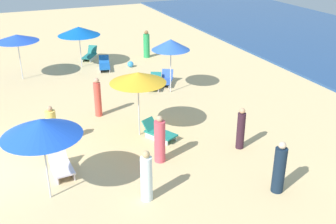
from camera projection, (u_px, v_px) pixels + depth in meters
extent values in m
cylinder|color=silver|center=(171.00, 71.00, 19.72)|extent=(0.05, 0.05, 2.13)
cone|color=blue|center=(171.00, 45.00, 19.19)|extent=(1.82, 1.82, 0.50)
cube|color=silver|center=(161.00, 83.00, 21.02)|extent=(0.87, 0.58, 0.21)
cube|color=silver|center=(171.00, 84.00, 20.93)|extent=(0.87, 0.58, 0.21)
cube|color=#345BB6|center=(166.00, 81.00, 20.92)|extent=(1.27, 1.12, 0.06)
cube|color=#345BB6|center=(167.00, 74.00, 21.29)|extent=(0.53, 0.63, 0.45)
cube|color=silver|center=(150.00, 86.00, 20.62)|extent=(1.13, 0.61, 0.20)
cube|color=silver|center=(160.00, 86.00, 20.59)|extent=(1.13, 0.61, 0.20)
cube|color=#1C7070|center=(155.00, 84.00, 20.55)|extent=(1.50, 1.16, 0.06)
cube|color=#1C7070|center=(156.00, 76.00, 21.06)|extent=(0.52, 0.63, 0.40)
cylinder|color=silver|center=(81.00, 51.00, 23.46)|extent=(0.05, 0.05, 1.86)
cone|color=#0C57B8|center=(79.00, 31.00, 22.98)|extent=(2.38, 2.38, 0.48)
cube|color=silver|center=(100.00, 68.00, 23.27)|extent=(1.22, 0.32, 0.19)
cube|color=silver|center=(109.00, 68.00, 23.35)|extent=(1.22, 0.32, 0.19)
cube|color=#1A5CAE|center=(105.00, 66.00, 23.26)|extent=(1.48, 0.89, 0.06)
cube|color=#1A5CAE|center=(104.00, 59.00, 23.75)|extent=(0.44, 0.63, 0.45)
cube|color=silver|center=(86.00, 58.00, 25.15)|extent=(1.00, 0.67, 0.21)
cube|color=silver|center=(93.00, 58.00, 25.07)|extent=(1.00, 0.67, 0.21)
cube|color=#237A73|center=(89.00, 56.00, 25.05)|extent=(1.40, 1.19, 0.06)
cube|color=#237A73|center=(92.00, 50.00, 25.49)|extent=(0.58, 0.64, 0.50)
cylinder|color=silver|center=(139.00, 109.00, 15.52)|extent=(0.05, 0.05, 2.16)
cone|color=gold|center=(138.00, 77.00, 15.00)|extent=(2.11, 2.11, 0.40)
cube|color=silver|center=(156.00, 139.00, 15.41)|extent=(1.00, 0.55, 0.21)
cube|color=silver|center=(165.00, 134.00, 15.77)|extent=(1.00, 0.55, 0.21)
cube|color=#1E8077|center=(161.00, 133.00, 15.53)|extent=(1.36, 1.10, 0.06)
cube|color=#1E8077|center=(150.00, 124.00, 15.78)|extent=(0.57, 0.66, 0.44)
cylinder|color=silver|center=(20.00, 61.00, 21.46)|extent=(0.05, 0.05, 2.06)
cone|color=blue|center=(17.00, 38.00, 20.97)|extent=(2.21, 2.21, 0.35)
cylinder|color=silver|center=(47.00, 167.00, 11.81)|extent=(0.05, 0.05, 2.07)
cone|color=blue|center=(41.00, 127.00, 11.28)|extent=(2.26, 2.26, 0.51)
cube|color=silver|center=(54.00, 173.00, 13.19)|extent=(1.08, 0.11, 0.26)
cube|color=silver|center=(70.00, 169.00, 13.40)|extent=(1.08, 0.11, 0.26)
cube|color=silver|center=(62.00, 167.00, 13.23)|extent=(1.23, 0.69, 0.06)
cube|color=silver|center=(57.00, 155.00, 13.61)|extent=(0.41, 0.61, 0.39)
cylinder|color=#E04E5D|center=(160.00, 142.00, 13.84)|extent=(0.39, 0.39, 1.51)
sphere|color=tan|center=(160.00, 119.00, 13.49)|extent=(0.21, 0.21, 0.21)
cylinder|color=white|center=(147.00, 179.00, 11.85)|extent=(0.44, 0.44, 1.42)
sphere|color=tan|center=(146.00, 154.00, 11.52)|extent=(0.23, 0.23, 0.23)
cylinder|color=#152539|center=(279.00, 170.00, 12.23)|extent=(0.41, 0.41, 1.47)
sphere|color=beige|center=(282.00, 145.00, 11.88)|extent=(0.23, 0.23, 0.23)
cylinder|color=#F9D25E|center=(52.00, 128.00, 14.95)|extent=(0.50, 0.50, 1.36)
sphere|color=tan|center=(49.00, 109.00, 14.63)|extent=(0.20, 0.20, 0.20)
cylinder|color=green|center=(147.00, 46.00, 25.33)|extent=(0.53, 0.53, 1.46)
sphere|color=#95663E|center=(146.00, 32.00, 24.99)|extent=(0.24, 0.24, 0.24)
cylinder|color=#351C29|center=(241.00, 131.00, 14.72)|extent=(0.35, 0.35, 1.38)
sphere|color=tan|center=(242.00, 111.00, 14.40)|extent=(0.21, 0.21, 0.21)
cylinder|color=#E74F42|center=(98.00, 99.00, 17.29)|extent=(0.42, 0.42, 1.49)
sphere|color=tan|center=(96.00, 81.00, 16.95)|extent=(0.22, 0.22, 0.22)
sphere|color=#3797E5|center=(130.00, 64.00, 23.72)|extent=(0.35, 0.35, 0.35)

